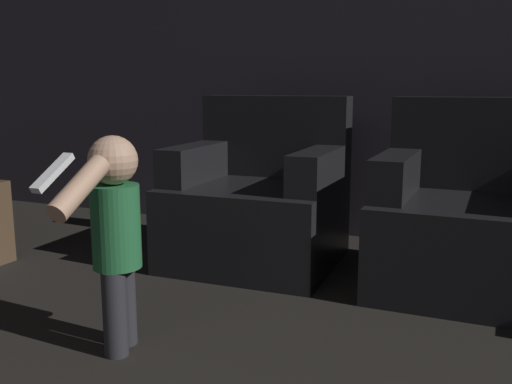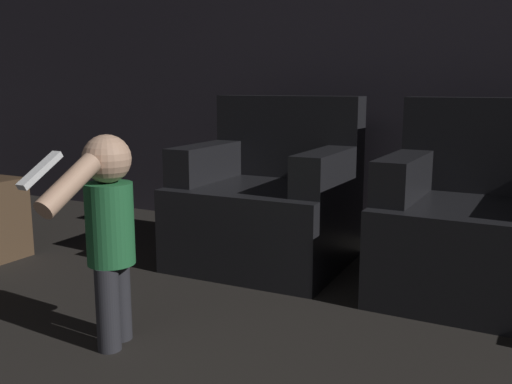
# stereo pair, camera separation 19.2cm
# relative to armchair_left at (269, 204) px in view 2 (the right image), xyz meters

# --- Properties ---
(wall_back) EXTENTS (8.40, 0.05, 2.60)m
(wall_back) POSITION_rel_armchair_left_xyz_m (0.32, 0.75, 0.98)
(wall_back) COLOR #3D3842
(wall_back) RESTS_ON ground_plane
(armchair_left) EXTENTS (0.88, 0.83, 0.90)m
(armchair_left) POSITION_rel_armchair_left_xyz_m (0.00, 0.00, 0.00)
(armchair_left) COLOR black
(armchair_left) RESTS_ON ground_plane
(armchair_right) EXTENTS (0.86, 0.81, 0.90)m
(armchair_right) POSITION_rel_armchair_left_xyz_m (1.09, 0.00, 0.00)
(armchair_right) COLOR black
(armchair_right) RESTS_ON ground_plane
(person_toddler) EXTENTS (0.17, 0.54, 0.79)m
(person_toddler) POSITION_rel_armchair_left_xyz_m (-0.04, -1.21, 0.14)
(person_toddler) COLOR #28282D
(person_toddler) RESTS_ON ground_plane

